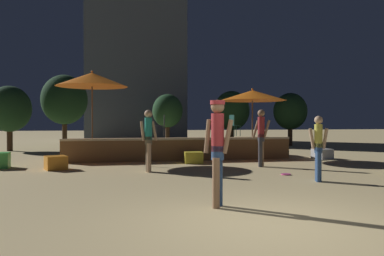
{
  "coord_description": "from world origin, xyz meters",
  "views": [
    {
      "loc": [
        -2.21,
        -4.97,
        1.49
      ],
      "look_at": [
        0.0,
        5.87,
        1.3
      ],
      "focal_mm": 35.0,
      "sensor_mm": 36.0,
      "label": 1
    }
  ],
  "objects_px": {
    "background_tree_0": "(290,111)",
    "background_tree_3": "(64,100)",
    "bistro_chair_1": "(233,123)",
    "person_0": "(148,137)",
    "person_3": "(218,145)",
    "background_tree_1": "(10,109)",
    "cube_seat_3": "(56,163)",
    "background_tree_2": "(232,111)",
    "cube_seat_2": "(193,157)",
    "person_2": "(318,147)",
    "background_tree_4": "(168,111)",
    "cube_seat_4": "(322,154)",
    "frisbee_disc": "(286,174)",
    "patio_umbrella_1": "(92,80)",
    "person_1": "(261,135)",
    "patio_umbrella_0": "(252,96)",
    "bistro_chair_0": "(162,123)"
  },
  "relations": [
    {
      "from": "bistro_chair_1",
      "to": "frisbee_disc",
      "type": "distance_m",
      "value": 5.57
    },
    {
      "from": "cube_seat_2",
      "to": "cube_seat_3",
      "type": "distance_m",
      "value": 4.65
    },
    {
      "from": "bistro_chair_1",
      "to": "background_tree_0",
      "type": "distance_m",
      "value": 8.53
    },
    {
      "from": "background_tree_3",
      "to": "background_tree_4",
      "type": "xyz_separation_m",
      "value": [
        6.19,
        0.51,
        -0.61
      ]
    },
    {
      "from": "person_3",
      "to": "frisbee_disc",
      "type": "distance_m",
      "value": 4.61
    },
    {
      "from": "person_0",
      "to": "person_3",
      "type": "xyz_separation_m",
      "value": [
        0.79,
        -4.81,
        0.06
      ]
    },
    {
      "from": "person_3",
      "to": "background_tree_3",
      "type": "xyz_separation_m",
      "value": [
        -4.69,
        16.83,
        1.69
      ]
    },
    {
      "from": "patio_umbrella_0",
      "to": "person_2",
      "type": "height_order",
      "value": "patio_umbrella_0"
    },
    {
      "from": "cube_seat_3",
      "to": "cube_seat_4",
      "type": "distance_m",
      "value": 10.04
    },
    {
      "from": "bistro_chair_1",
      "to": "background_tree_2",
      "type": "relative_size",
      "value": 0.26
    },
    {
      "from": "cube_seat_3",
      "to": "bistro_chair_1",
      "type": "xyz_separation_m",
      "value": [
        6.68,
        2.89,
        1.2
      ]
    },
    {
      "from": "person_3",
      "to": "background_tree_0",
      "type": "distance_m",
      "value": 17.52
    },
    {
      "from": "cube_seat_3",
      "to": "background_tree_2",
      "type": "distance_m",
      "value": 14.46
    },
    {
      "from": "person_0",
      "to": "person_1",
      "type": "bearing_deg",
      "value": 92.05
    },
    {
      "from": "cube_seat_4",
      "to": "cube_seat_3",
      "type": "bearing_deg",
      "value": -171.76
    },
    {
      "from": "background_tree_2",
      "to": "cube_seat_2",
      "type": "bearing_deg",
      "value": -114.69
    },
    {
      "from": "person_2",
      "to": "background_tree_0",
      "type": "xyz_separation_m",
      "value": [
        5.62,
        12.92,
        1.25
      ]
    },
    {
      "from": "cube_seat_4",
      "to": "background_tree_3",
      "type": "height_order",
      "value": "background_tree_3"
    },
    {
      "from": "frisbee_disc",
      "to": "background_tree_1",
      "type": "relative_size",
      "value": 0.08
    },
    {
      "from": "bistro_chair_1",
      "to": "background_tree_0",
      "type": "relative_size",
      "value": 0.28
    },
    {
      "from": "background_tree_0",
      "to": "background_tree_3",
      "type": "distance_m",
      "value": 13.63
    },
    {
      "from": "cube_seat_4",
      "to": "person_0",
      "type": "relative_size",
      "value": 0.41
    },
    {
      "from": "patio_umbrella_1",
      "to": "cube_seat_2",
      "type": "distance_m",
      "value": 4.64
    },
    {
      "from": "cube_seat_4",
      "to": "cube_seat_2",
      "type": "bearing_deg",
      "value": -174.83
    },
    {
      "from": "patio_umbrella_1",
      "to": "person_0",
      "type": "relative_size",
      "value": 1.82
    },
    {
      "from": "cube_seat_2",
      "to": "person_2",
      "type": "xyz_separation_m",
      "value": [
        2.2,
        -4.67,
        0.67
      ]
    },
    {
      "from": "cube_seat_4",
      "to": "background_tree_4",
      "type": "relative_size",
      "value": 0.23
    },
    {
      "from": "cube_seat_3",
      "to": "frisbee_disc",
      "type": "relative_size",
      "value": 2.97
    },
    {
      "from": "cube_seat_4",
      "to": "frisbee_disc",
      "type": "xyz_separation_m",
      "value": [
        -3.46,
        -3.93,
        -0.18
      ]
    },
    {
      "from": "cube_seat_4",
      "to": "background_tree_1",
      "type": "distance_m",
      "value": 15.16
    },
    {
      "from": "background_tree_0",
      "to": "background_tree_4",
      "type": "bearing_deg",
      "value": 163.1
    },
    {
      "from": "bistro_chair_1",
      "to": "background_tree_0",
      "type": "height_order",
      "value": "background_tree_0"
    },
    {
      "from": "cube_seat_2",
      "to": "bistro_chair_1",
      "type": "relative_size",
      "value": 0.77
    },
    {
      "from": "cube_seat_4",
      "to": "background_tree_0",
      "type": "height_order",
      "value": "background_tree_0"
    },
    {
      "from": "person_1",
      "to": "background_tree_2",
      "type": "distance_m",
      "value": 11.9
    },
    {
      "from": "cube_seat_3",
      "to": "person_1",
      "type": "bearing_deg",
      "value": -4.82
    },
    {
      "from": "background_tree_2",
      "to": "background_tree_4",
      "type": "xyz_separation_m",
      "value": [
        -4.12,
        0.43,
        -0.03
      ]
    },
    {
      "from": "cube_seat_3",
      "to": "background_tree_2",
      "type": "xyz_separation_m",
      "value": [
        9.17,
        11.0,
        1.98
      ]
    },
    {
      "from": "background_tree_1",
      "to": "background_tree_0",
      "type": "bearing_deg",
      "value": 3.36
    },
    {
      "from": "patio_umbrella_1",
      "to": "person_1",
      "type": "distance_m",
      "value": 6.37
    },
    {
      "from": "bistro_chair_0",
      "to": "person_1",
      "type": "bearing_deg",
      "value": 40.35
    },
    {
      "from": "patio_umbrella_0",
      "to": "background_tree_4",
      "type": "relative_size",
      "value": 0.87
    },
    {
      "from": "background_tree_0",
      "to": "background_tree_1",
      "type": "distance_m",
      "value": 15.86
    },
    {
      "from": "background_tree_0",
      "to": "person_3",
      "type": "bearing_deg",
      "value": -120.27
    },
    {
      "from": "background_tree_3",
      "to": "background_tree_1",
      "type": "bearing_deg",
      "value": -131.3
    },
    {
      "from": "patio_umbrella_1",
      "to": "bistro_chair_1",
      "type": "height_order",
      "value": "patio_umbrella_1"
    },
    {
      "from": "person_1",
      "to": "frisbee_disc",
      "type": "height_order",
      "value": "person_1"
    },
    {
      "from": "person_2",
      "to": "background_tree_2",
      "type": "distance_m",
      "value": 14.98
    },
    {
      "from": "person_3",
      "to": "background_tree_1",
      "type": "relative_size",
      "value": 0.56
    },
    {
      "from": "patio_umbrella_0",
      "to": "background_tree_3",
      "type": "distance_m",
      "value": 12.21
    }
  ]
}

